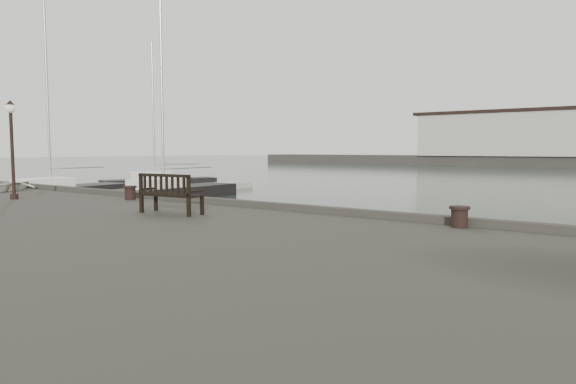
% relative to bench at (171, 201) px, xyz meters
% --- Properties ---
extents(ground, '(400.00, 400.00, 0.00)m').
position_rel_bench_xyz_m(ground, '(0.98, 2.60, -1.88)').
color(ground, black).
rests_on(ground, ground).
extents(pontoon, '(2.00, 24.00, 0.50)m').
position_rel_bench_xyz_m(pontoon, '(-19.02, 12.60, -1.63)').
color(pontoon, beige).
rests_on(pontoon, ground).
extents(breakwater, '(140.00, 9.50, 12.20)m').
position_rel_bench_xyz_m(breakwater, '(-3.58, 94.60, 2.41)').
color(breakwater, '#383530').
rests_on(breakwater, ground).
extents(bench, '(1.81, 0.77, 1.01)m').
position_rel_bench_xyz_m(bench, '(0.00, 0.00, 0.00)').
color(bench, black).
rests_on(bench, quay).
extents(bollard_left, '(0.44, 0.44, 0.46)m').
position_rel_bench_xyz_m(bollard_left, '(-4.03, 1.74, -0.09)').
color(bollard_left, black).
rests_on(bollard_left, quay).
extents(bollard_right, '(0.55, 0.55, 0.46)m').
position_rel_bench_xyz_m(bollard_right, '(6.83, 2.10, -0.09)').
color(bollard_right, black).
rests_on(bollard_right, quay).
extents(lamp_post, '(0.33, 0.33, 3.31)m').
position_rel_bench_xyz_m(lamp_post, '(-7.31, -0.49, 1.80)').
color(lamp_post, black).
rests_on(lamp_post, quay).
extents(dinghy, '(2.76, 2.97, 0.50)m').
position_rel_bench_xyz_m(dinghy, '(-11.12, 0.92, -0.07)').
color(dinghy, silver).
rests_on(dinghy, quay).
extents(yacht_a, '(3.36, 10.02, 13.45)m').
position_rel_bench_xyz_m(yacht_a, '(-21.81, 9.25, -1.64)').
color(yacht_a, black).
rests_on(yacht_a, ground).
extents(yacht_b, '(5.29, 9.56, 12.57)m').
position_rel_bench_xyz_m(yacht_b, '(-23.59, 19.22, -1.63)').
color(yacht_b, black).
rests_on(yacht_b, ground).
extents(yacht_c, '(2.87, 10.47, 13.86)m').
position_rel_bench_xyz_m(yacht_c, '(-15.47, 13.28, -1.64)').
color(yacht_c, black).
rests_on(yacht_c, ground).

